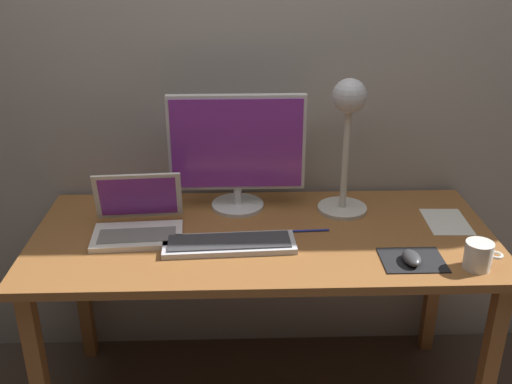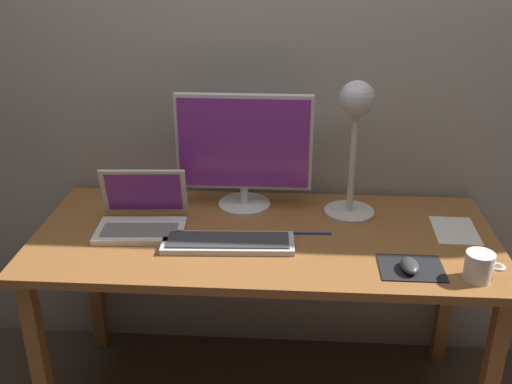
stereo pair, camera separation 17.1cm
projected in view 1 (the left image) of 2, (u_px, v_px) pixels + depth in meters
The scene contains 11 objects.
back_wall at pixel (259, 49), 2.20m from camera, with size 4.80×0.06×2.60m, color #A8A099.
desk at pixel (263, 253), 2.09m from camera, with size 1.60×0.70×0.74m.
monitor at pixel (237, 149), 2.16m from camera, with size 0.50×0.20×0.44m.
keyboard_main at pixel (229, 244), 1.96m from camera, with size 0.45×0.16×0.03m.
laptop at pixel (138, 217), 2.05m from camera, with size 0.32×0.25×0.20m.
desk_lamp at pixel (348, 125), 2.09m from camera, with size 0.18×0.18×0.50m.
mousepad at pixel (412, 260), 1.89m from camera, with size 0.20×0.16×0.00m, color black.
mouse at pixel (412, 258), 1.87m from camera, with size 0.06×0.10×0.03m, color #38383A.
coffee_mug at pixel (479, 255), 1.83m from camera, with size 0.12×0.09×0.09m.
paper_sheet_near_mouse at pixel (447, 222), 2.14m from camera, with size 0.15×0.21×0.00m, color white.
pen at pixel (309, 231), 2.07m from camera, with size 0.01×0.01×0.14m, color #2633A5.
Camera 1 is at (-0.08, -1.82, 1.71)m, focal length 41.50 mm.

